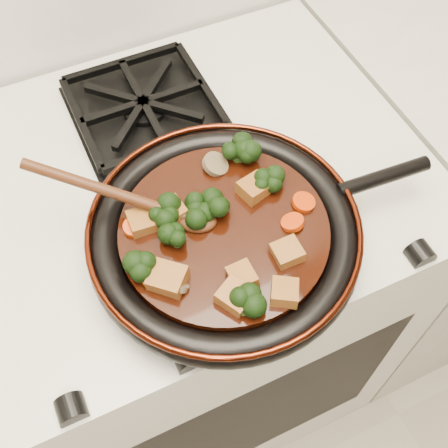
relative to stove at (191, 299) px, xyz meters
name	(u,v)px	position (x,y,z in m)	size (l,w,h in m)	color
stove	(191,299)	(0.00, 0.00, 0.00)	(0.76, 0.60, 0.90)	beige
burner_grate_front	(214,238)	(0.00, -0.14, 0.46)	(0.23, 0.23, 0.03)	black
burner_grate_back	(144,107)	(0.00, 0.14, 0.46)	(0.23, 0.23, 0.03)	black
skillet	(225,234)	(0.01, -0.16, 0.49)	(0.49, 0.37, 0.05)	black
braising_sauce	(224,233)	(0.01, -0.16, 0.50)	(0.28, 0.28, 0.02)	black
tofu_cube_0	(285,292)	(0.03, -0.28, 0.52)	(0.03, 0.03, 0.02)	brown
tofu_cube_1	(172,212)	(-0.05, -0.11, 0.52)	(0.04, 0.04, 0.02)	brown
tofu_cube_2	(168,279)	(-0.09, -0.20, 0.52)	(0.04, 0.04, 0.02)	brown
tofu_cube_3	(142,222)	(-0.09, -0.11, 0.52)	(0.03, 0.04, 0.02)	brown
tofu_cube_4	(242,277)	(0.00, -0.24, 0.52)	(0.04, 0.03, 0.02)	brown
tofu_cube_5	(235,297)	(-0.02, -0.26, 0.52)	(0.04, 0.04, 0.02)	brown
tofu_cube_6	(287,253)	(0.06, -0.23, 0.52)	(0.04, 0.03, 0.02)	brown
tofu_cube_7	(254,188)	(0.07, -0.12, 0.52)	(0.04, 0.03, 0.02)	brown
broccoli_floret_0	(244,308)	(-0.02, -0.27, 0.52)	(0.06, 0.06, 0.05)	black
broccoli_floret_1	(177,241)	(-0.06, -0.15, 0.52)	(0.06, 0.06, 0.05)	black
broccoli_floret_2	(202,210)	(-0.01, -0.12, 0.52)	(0.06, 0.06, 0.05)	black
broccoli_floret_3	(269,181)	(0.09, -0.12, 0.52)	(0.06, 0.06, 0.05)	black
broccoli_floret_4	(223,204)	(0.02, -0.13, 0.52)	(0.06, 0.06, 0.05)	black
broccoli_floret_5	(238,154)	(0.07, -0.06, 0.52)	(0.06, 0.06, 0.06)	black
broccoli_floret_6	(241,156)	(0.08, -0.06, 0.52)	(0.06, 0.06, 0.05)	black
broccoli_floret_7	(144,261)	(-0.11, -0.17, 0.52)	(0.06, 0.06, 0.06)	black
broccoli_floret_8	(165,213)	(-0.06, -0.11, 0.52)	(0.06, 0.06, 0.05)	black
carrot_coin_0	(146,263)	(-0.11, -0.16, 0.51)	(0.03, 0.03, 0.01)	#B62F05
carrot_coin_1	(293,222)	(0.09, -0.19, 0.51)	(0.03, 0.03, 0.01)	#B62F05
carrot_coin_2	(133,227)	(-0.10, -0.11, 0.51)	(0.03, 0.03, 0.01)	#B62F05
carrot_coin_3	(304,202)	(0.12, -0.17, 0.51)	(0.03, 0.03, 0.01)	#B62F05
carrot_coin_4	(153,279)	(-0.10, -0.19, 0.51)	(0.03, 0.03, 0.01)	#B62F05
mushroom_slice_0	(215,164)	(0.04, -0.06, 0.52)	(0.04, 0.04, 0.01)	brown
mushroom_slice_1	(244,296)	(-0.01, -0.26, 0.52)	(0.04, 0.04, 0.01)	brown
mushroom_slice_2	(176,284)	(-0.08, -0.21, 0.52)	(0.03, 0.03, 0.01)	brown
wooden_spoon	(148,204)	(-0.07, -0.09, 0.53)	(0.14, 0.11, 0.23)	#401F0D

